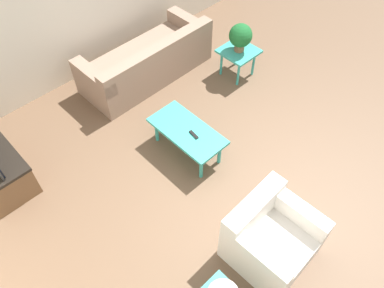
{
  "coord_description": "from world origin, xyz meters",
  "views": [
    {
      "loc": [
        -1.84,
        2.46,
        4.11
      ],
      "look_at": [
        0.29,
        0.41,
        0.55
      ],
      "focal_mm": 35.0,
      "sensor_mm": 36.0,
      "label": 1
    }
  ],
  "objects": [
    {
      "name": "side_table_plant",
      "position": [
        1.2,
        -1.51,
        0.41
      ],
      "size": [
        0.55,
        0.55,
        0.48
      ],
      "color": "teal",
      "rests_on": "ground_plane"
    },
    {
      "name": "potted_plant",
      "position": [
        1.2,
        -1.51,
        0.74
      ],
      "size": [
        0.36,
        0.36,
        0.46
      ],
      "color": "brown",
      "rests_on": "side_table_plant"
    },
    {
      "name": "remote_control",
      "position": [
        0.45,
        0.23,
        0.44
      ],
      "size": [
        0.16,
        0.06,
        0.02
      ],
      "color": "black",
      "rests_on": "coffee_table"
    },
    {
      "name": "coffee_table",
      "position": [
        0.57,
        0.23,
        0.38
      ],
      "size": [
        1.07,
        0.53,
        0.43
      ],
      "color": "teal",
      "rests_on": "ground_plane"
    },
    {
      "name": "ground_plane",
      "position": [
        0.0,
        0.0,
        0.0
      ],
      "size": [
        14.0,
        14.0,
        0.0
      ],
      "primitive_type": "plane",
      "color": "brown"
    },
    {
      "name": "sofa",
      "position": [
        2.19,
        -0.42,
        0.29
      ],
      "size": [
        0.93,
        2.19,
        0.75
      ],
      "rotation": [
        0.0,
        0.0,
        1.59
      ],
      "color": "gray",
      "rests_on": "ground_plane"
    },
    {
      "name": "armchair",
      "position": [
        -1.12,
        0.6,
        0.32
      ],
      "size": [
        0.85,
        0.88,
        0.79
      ],
      "rotation": [
        0.0,
        0.0,
        -1.54
      ],
      "color": "silver",
      "rests_on": "ground_plane"
    }
  ]
}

